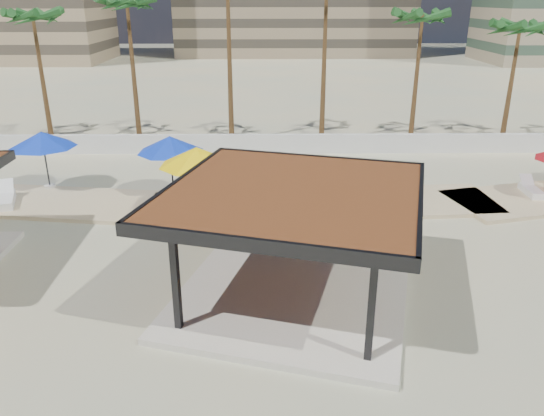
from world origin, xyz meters
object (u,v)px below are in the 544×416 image
at_px(lounger_a, 5,199).
at_px(lounger_c, 531,190).
at_px(lounger_b, 293,186).
at_px(pavilion_central, 293,235).
at_px(umbrella_a, 42,140).

xyz_separation_m(lounger_a, lounger_c, (24.92, 1.03, -0.03)).
xyz_separation_m(lounger_b, lounger_c, (11.56, -0.68, -0.02)).
distance_m(pavilion_central, umbrella_a, 15.64).
xyz_separation_m(umbrella_a, lounger_b, (12.17, -0.49, -2.26)).
bearing_deg(lounger_b, lounger_c, -98.15).
height_order(lounger_a, lounger_c, lounger_a).
relative_size(pavilion_central, umbrella_a, 2.31).
bearing_deg(umbrella_a, lounger_a, -118.48).
bearing_deg(lounger_b, umbrella_a, 82.94).
relative_size(pavilion_central, lounger_a, 3.89).
bearing_deg(pavilion_central, lounger_b, 103.23).
bearing_deg(lounger_a, umbrella_a, -48.54).
bearing_deg(lounger_c, lounger_b, 89.42).
bearing_deg(pavilion_central, umbrella_a, 154.37).
bearing_deg(lounger_c, pavilion_central, 130.24).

